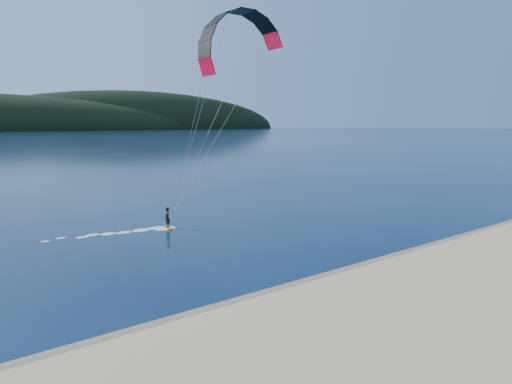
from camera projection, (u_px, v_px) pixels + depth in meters
ground at (297, 348)px, 17.78m from camera, size 1800.00×1800.00×0.00m
wet_sand at (240, 309)px, 21.41m from camera, size 220.00×2.50×0.10m
kitesurfer_near at (238, 62)px, 36.10m from camera, size 20.94×6.73×18.75m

